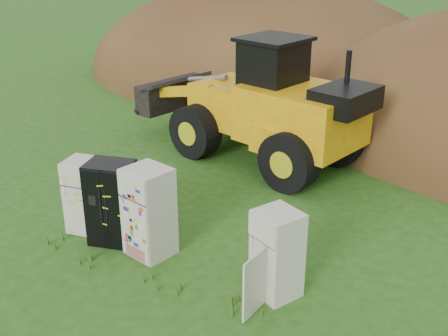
% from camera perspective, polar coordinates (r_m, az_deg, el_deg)
% --- Properties ---
extents(ground, '(120.00, 120.00, 0.00)m').
position_cam_1_polar(ground, '(11.80, -5.07, -9.20)').
color(ground, '#225316').
rests_on(ground, ground).
extents(fridge_leftmost, '(0.88, 0.86, 1.68)m').
position_cam_1_polar(fridge_leftmost, '(12.82, -13.88, -2.73)').
color(fridge_leftmost, silver).
rests_on(fridge_leftmost, ground).
extents(fridge_black_side, '(1.13, 1.00, 1.83)m').
position_cam_1_polar(fridge_black_side, '(12.21, -11.31, -3.47)').
color(fridge_black_side, black).
rests_on(fridge_black_side, ground).
extents(fridge_sticker, '(0.99, 0.94, 1.92)m').
position_cam_1_polar(fridge_sticker, '(11.59, -7.60, -4.46)').
color(fridge_sticker, silver).
rests_on(fridge_sticker, ground).
extents(fridge_open_door, '(0.99, 0.96, 1.70)m').
position_cam_1_polar(fridge_open_door, '(10.36, 5.42, -8.67)').
color(fridge_open_door, silver).
rests_on(fridge_open_door, ground).
extents(wheel_loader, '(7.93, 4.49, 3.61)m').
position_cam_1_polar(wheel_loader, '(16.42, 2.38, 7.32)').
color(wheel_loader, gold).
rests_on(wheel_loader, ground).
extents(dirt_mound_left, '(17.26, 12.95, 8.37)m').
position_cam_1_polar(dirt_mound_left, '(26.16, 4.02, 9.25)').
color(dirt_mound_left, '#482917').
rests_on(dirt_mound_left, ground).
extents(dirt_mound_back, '(15.95, 10.63, 4.83)m').
position_cam_1_polar(dirt_mound_back, '(27.50, 19.09, 8.72)').
color(dirt_mound_back, '#482917').
rests_on(dirt_mound_back, ground).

